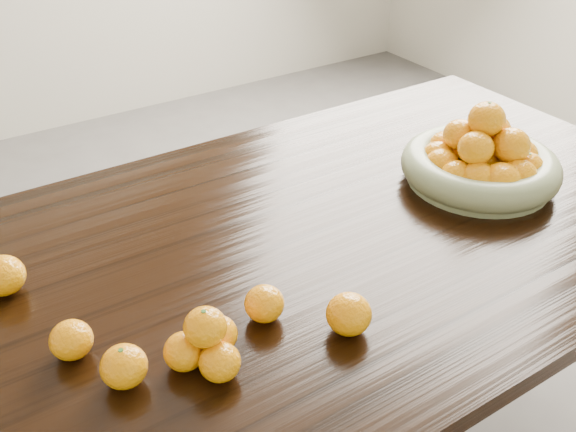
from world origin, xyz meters
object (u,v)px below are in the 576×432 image
fruit_bowl (482,161)px  loose_orange_0 (124,366)px  dining_table (273,284)px  orange_pyramid (207,343)px

fruit_bowl → loose_orange_0: size_ratio=5.03×
dining_table → orange_pyramid: 0.35m
fruit_bowl → loose_orange_0: fruit_bowl is taller
dining_table → fruit_bowl: bearing=-3.4°
dining_table → orange_pyramid: orange_pyramid is taller
loose_orange_0 → dining_table: bearing=25.3°
fruit_bowl → orange_pyramid: 0.81m
orange_pyramid → loose_orange_0: size_ratio=1.75×
dining_table → loose_orange_0: (-0.37, -0.17, 0.12)m
fruit_bowl → orange_pyramid: fruit_bowl is taller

